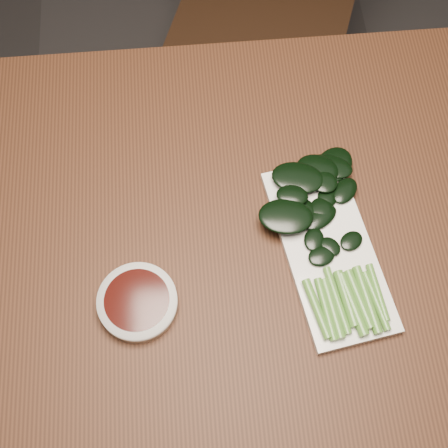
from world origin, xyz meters
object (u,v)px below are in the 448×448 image
at_px(table, 237,257).
at_px(serving_plate, 328,250).
at_px(sauce_bowl, 138,302).
at_px(gai_lan, 322,223).
at_px(chair_far, 265,0).

relative_size(table, serving_plate, 4.32).
height_order(sauce_bowl, gai_lan, gai_lan).
relative_size(sauce_bowl, serving_plate, 0.37).
xyz_separation_m(chair_far, serving_plate, (-0.00, -0.78, 0.27)).
bearing_deg(table, sauce_bowl, -149.99).
bearing_deg(serving_plate, chair_far, 89.70).
xyz_separation_m(sauce_bowl, gai_lan, (0.29, 0.10, 0.01)).
distance_m(table, gai_lan, 0.16).
xyz_separation_m(serving_plate, gai_lan, (-0.01, 0.04, 0.02)).
bearing_deg(serving_plate, sauce_bowl, -168.15).
bearing_deg(serving_plate, table, 167.96).
relative_size(table, chair_far, 1.57).
bearing_deg(chair_far, sauce_bowl, -89.65).
relative_size(serving_plate, gai_lan, 0.96).
height_order(table, gai_lan, gai_lan).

